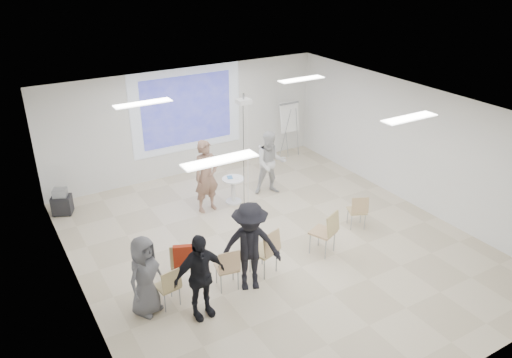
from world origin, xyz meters
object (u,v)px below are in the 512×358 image
chair_left_mid (182,261)px  audience_mid (250,241)px  chair_left_inner (228,266)px  flipchart_easel (289,118)px  chair_far_left (169,285)px  av_cart (62,202)px  player_right (271,160)px  chair_right_inner (327,230)px  pedestal_table (233,189)px  audience_left (199,271)px  laptop (226,265)px  audience_outer (144,271)px  chair_center (267,249)px  player_left (206,172)px  chair_right_far (358,209)px

chair_left_mid → audience_mid: size_ratio=0.46×
chair_left_inner → flipchart_easel: flipchart_easel is taller
chair_far_left → av_cart: 4.65m
player_right → chair_right_inner: bearing=-79.0°
pedestal_table → audience_left: audience_left is taller
laptop → audience_outer: (-1.53, 0.08, 0.37)m
chair_center → av_cart: 5.47m
av_cart → audience_mid: bearing=-38.8°
chair_left_mid → flipchart_easel: size_ratio=0.53×
pedestal_table → chair_center: bearing=-106.4°
pedestal_table → laptop: bearing=-120.5°
chair_far_left → av_cart: (-0.95, 4.55, -0.17)m
player_left → audience_mid: (-0.65, -3.19, -0.01)m
chair_center → chair_right_inner: (1.44, -0.04, 0.01)m
chair_left_mid → chair_right_inner: size_ratio=0.93×
av_cart → audience_left: bearing=-51.2°
player_right → audience_mid: bearing=-106.5°
chair_far_left → flipchart_easel: (5.76, 4.72, 0.80)m
player_left → chair_left_mid: size_ratio=2.22×
audience_mid → chair_right_inner: bearing=27.2°
player_left → laptop: player_left is taller
player_right → laptop: size_ratio=5.81×
chair_right_far → audience_outer: bearing=-152.0°
chair_left_mid → flipchart_easel: (5.30, 4.25, 0.73)m
laptop → chair_left_mid: bearing=-23.0°
chair_left_mid → player_left: bearing=78.6°
chair_far_left → chair_right_inner: 3.46m
chair_far_left → av_cart: bearing=92.9°
player_left → flipchart_easel: size_ratio=1.18×
chair_left_mid → audience_left: bearing=-71.0°
audience_outer → chair_center: bearing=-31.9°
audience_mid → chair_left_inner: bearing=-179.3°
chair_left_mid → audience_left: (-0.07, -0.96, 0.38)m
chair_right_far → audience_mid: bearing=-144.2°
player_left → player_right: size_ratio=1.10×
chair_center → flipchart_easel: (3.74, 4.76, 0.70)m
audience_mid → flipchart_easel: (4.24, 4.96, 0.27)m
audience_left → audience_mid: 1.16m
player_left → player_right: player_left is taller
pedestal_table → chair_right_far: bearing=-54.6°
chair_right_inner → player_left: bearing=90.0°
flipchart_easel → av_cart: size_ratio=2.59×
chair_center → laptop: size_ratio=3.04×
player_right → chair_center: (-1.98, -3.00, -0.36)m
player_left → player_right: bearing=-6.1°
chair_left_mid → audience_outer: bearing=-132.1°
chair_right_inner → chair_far_left: bearing=155.8°
pedestal_table → player_right: (1.09, -0.01, 0.55)m
chair_right_far → audience_left: audience_left is taller
chair_left_mid → chair_right_inner: 3.05m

